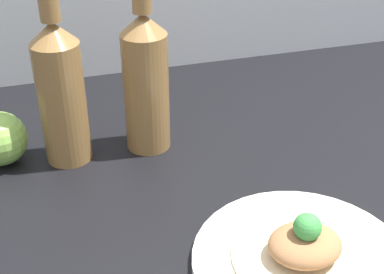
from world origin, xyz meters
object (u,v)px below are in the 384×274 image
cider_bottle_left (61,89)px  apple (0,139)px  plated_food (304,247)px  cider_bottle_right (146,78)px  plate (302,261)px

cider_bottle_left → apple: 13.15cm
plated_food → apple: 49.73cm
cider_bottle_left → cider_bottle_right: 13.18cm
cider_bottle_right → plated_food: bearing=-70.3°
plated_food → apple: size_ratio=1.72×
plated_food → cider_bottle_left: (-25.12, 33.28, 9.10)cm
plate → cider_bottle_left: cider_bottle_left is taller
cider_bottle_right → apple: (-23.47, 1.62, -8.04)cm
plate → cider_bottle_left: (-25.12, 33.28, 11.48)cm
plated_food → apple: apple is taller
cider_bottle_right → apple: cider_bottle_right is taller
plated_food → cider_bottle_right: (-11.94, 33.28, 9.10)cm
plate → plated_food: (0.00, -0.00, 2.38)cm
cider_bottle_left → cider_bottle_right: bearing=0.0°
apple → cider_bottle_right: bearing=-3.9°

